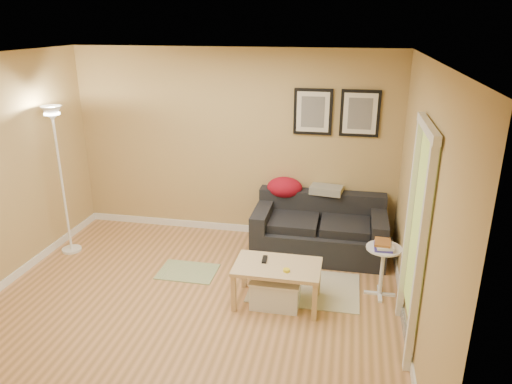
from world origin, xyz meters
TOP-DOWN VIEW (x-y plane):
  - floor at (0.00, 0.00)m, footprint 4.50×4.50m
  - ceiling at (0.00, 0.00)m, footprint 4.50×4.50m
  - wall_back at (0.00, 2.00)m, footprint 4.50×0.00m
  - wall_front at (0.00, -2.00)m, footprint 4.50×0.00m
  - wall_right at (2.25, 0.00)m, footprint 0.00×4.00m
  - baseboard_back at (0.00, 1.99)m, footprint 4.50×0.02m
  - baseboard_left at (-2.24, 0.00)m, footprint 0.02×4.00m
  - baseboard_right at (2.24, 0.00)m, footprint 0.02×4.00m
  - sofa at (1.26, 1.53)m, footprint 1.70×0.90m
  - red_throw at (0.75, 1.87)m, footprint 0.48×0.36m
  - plaid_throw at (1.31, 1.85)m, footprint 0.45×0.32m
  - framed_print_left at (1.08, 1.98)m, footprint 0.50×0.04m
  - framed_print_right at (1.68, 1.98)m, footprint 0.50×0.04m
  - area_rug at (1.17, 0.59)m, footprint 1.25×0.85m
  - green_runner at (-0.28, 0.69)m, footprint 0.70×0.50m
  - coffee_table at (0.91, 0.24)m, footprint 0.95×0.61m
  - remote_control at (0.75, 0.32)m, footprint 0.06×0.16m
  - tape_roll at (1.02, 0.12)m, footprint 0.07×0.07m
  - storage_bin at (0.90, 0.20)m, footprint 0.53×0.39m
  - side_table at (2.02, 0.62)m, footprint 0.39×0.39m
  - book_stack at (2.01, 0.61)m, footprint 0.24×0.29m
  - floor_lamp at (-2.00, 0.94)m, footprint 0.25×0.25m
  - doorway at (2.20, -0.15)m, footprint 0.12×1.01m

SIDE VIEW (x-z plane):
  - floor at x=0.00m, z-range 0.00..0.00m
  - area_rug at x=1.17m, z-range 0.00..0.01m
  - green_runner at x=-0.28m, z-range 0.00..0.01m
  - baseboard_back at x=0.00m, z-range 0.00..0.10m
  - baseboard_left at x=-2.24m, z-range 0.00..0.10m
  - baseboard_right at x=2.24m, z-range 0.00..0.10m
  - storage_bin at x=0.90m, z-range 0.00..0.33m
  - coffee_table at x=0.91m, z-range 0.00..0.46m
  - side_table at x=2.02m, z-range 0.00..0.59m
  - sofa at x=1.26m, z-range 0.00..0.75m
  - remote_control at x=0.75m, z-range 0.46..0.48m
  - tape_roll at x=1.02m, z-range 0.46..0.49m
  - book_stack at x=2.01m, z-range 0.59..0.67m
  - red_throw at x=0.75m, z-range 0.63..0.91m
  - plaid_throw at x=1.31m, z-range 0.73..0.83m
  - floor_lamp at x=-2.00m, z-range -0.05..1.90m
  - doorway at x=2.20m, z-range -0.04..2.09m
  - wall_back at x=0.00m, z-range -0.95..3.55m
  - wall_front at x=0.00m, z-range -0.95..3.55m
  - wall_right at x=2.25m, z-range -0.70..3.30m
  - framed_print_left at x=1.08m, z-range 1.50..2.10m
  - framed_print_right at x=1.68m, z-range 1.50..2.10m
  - ceiling at x=0.00m, z-range 2.60..2.60m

